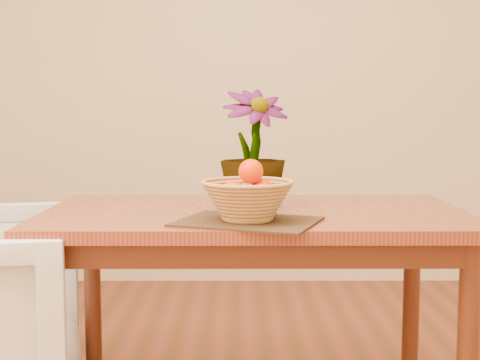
{
  "coord_description": "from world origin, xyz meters",
  "views": [
    {
      "loc": [
        -0.05,
        -1.91,
        1.08
      ],
      "look_at": [
        -0.05,
        0.12,
        0.87
      ],
      "focal_mm": 50.0,
      "sensor_mm": 36.0,
      "label": 1
    }
  ],
  "objects": [
    {
      "name": "wicker_basket",
      "position": [
        -0.03,
        0.05,
        0.81
      ],
      "size": [
        0.27,
        0.27,
        0.11
      ],
      "color": "tan",
      "rests_on": "placemat"
    },
    {
      "name": "orange_pile",
      "position": [
        -0.02,
        0.05,
        0.85
      ],
      "size": [
        0.16,
        0.16,
        0.13
      ],
      "rotation": [
        0.0,
        0.0,
        0.17
      ],
      "color": "#F13403",
      "rests_on": "wicker_basket"
    },
    {
      "name": "potted_plant",
      "position": [
        -0.0,
        0.34,
        0.95
      ],
      "size": [
        0.29,
        0.29,
        0.4
      ],
      "primitive_type": "imported",
      "rotation": [
        0.0,
        0.0,
        0.36
      ],
      "color": "#1D4413",
      "rests_on": "table"
    },
    {
      "name": "placemat",
      "position": [
        -0.03,
        0.05,
        0.75
      ],
      "size": [
        0.48,
        0.42,
        0.01
      ],
      "primitive_type": "cube",
      "rotation": [
        0.0,
        0.0,
        -0.36
      ],
      "color": "#3B2515",
      "rests_on": "table"
    },
    {
      "name": "wall_back",
      "position": [
        0.0,
        2.25,
        1.35
      ],
      "size": [
        4.0,
        0.02,
        2.7
      ],
      "primitive_type": "cube",
      "color": "#FFEEC2",
      "rests_on": "floor"
    },
    {
      "name": "table",
      "position": [
        0.0,
        0.3,
        0.66
      ],
      "size": [
        1.4,
        0.8,
        0.75
      ],
      "color": "brown",
      "rests_on": "floor"
    }
  ]
}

